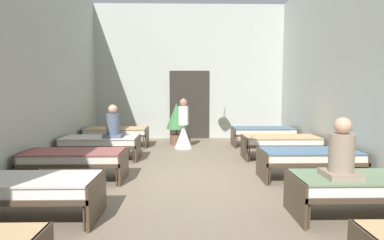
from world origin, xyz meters
The scene contains 14 objects.
ground_plane centered at (0.00, 0.00, -0.05)m, with size 7.21×11.15×0.10m, color #7A6B56.
room_shell centered at (0.00, 1.36, 2.35)m, with size 7.01×10.75×4.70m.
bed_left_row_1 centered at (-2.26, -1.83, 0.44)m, with size 1.90×0.84×0.57m.
bed_right_row_1 centered at (2.26, -1.83, 0.44)m, with size 1.90×0.84×0.57m.
bed_left_row_2 centered at (-2.26, 0.00, 0.44)m, with size 1.90×0.84×0.57m.
bed_right_row_2 centered at (2.26, 0.00, 0.44)m, with size 1.90×0.84×0.57m.
bed_left_row_3 centered at (-2.26, 1.83, 0.44)m, with size 1.90×0.84×0.57m.
bed_right_row_3 centered at (2.26, 1.83, 0.44)m, with size 1.90×0.84×0.57m.
bed_left_row_4 centered at (-2.26, 3.66, 0.44)m, with size 1.90×0.84×0.57m.
bed_right_row_4 centered at (2.26, 3.66, 0.44)m, with size 1.90×0.84×0.57m.
nurse_near_aisle centered at (-0.20, 3.32, 0.53)m, with size 0.52×0.52×1.49m.
patient_seated_primary centered at (1.91, -1.90, 0.87)m, with size 0.44×0.44×0.80m.
patient_seated_secondary centered at (-1.91, 1.73, 0.87)m, with size 0.44×0.44×0.80m.
potted_plant centered at (-0.43, 4.05, 0.81)m, with size 0.65×0.65×1.32m.
Camera 1 is at (-0.15, -5.93, 1.73)m, focal length 29.45 mm.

